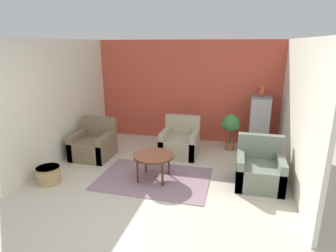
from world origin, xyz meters
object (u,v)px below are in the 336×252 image
(armchair_right, at_px, (259,170))
(wicker_basket, at_px, (49,174))
(armchair_left, at_px, (94,145))
(birdcage, at_px, (259,125))
(potted_plant, at_px, (231,125))
(armchair_middle, at_px, (180,143))
(parrot, at_px, (262,92))
(coffee_table, at_px, (154,157))

(armchair_right, relative_size, wicker_basket, 2.00)
(armchair_left, relative_size, birdcage, 0.66)
(armchair_left, xyz_separation_m, birdcage, (3.40, 1.24, 0.33))
(armchair_left, height_order, potted_plant, potted_plant)
(armchair_middle, bearing_deg, parrot, 21.42)
(armchair_left, bearing_deg, coffee_table, -23.91)
(coffee_table, relative_size, parrot, 3.04)
(coffee_table, bearing_deg, armchair_left, 156.09)
(armchair_middle, height_order, potted_plant, potted_plant)
(parrot, xyz_separation_m, wicker_basket, (-3.59, -2.50, -1.19))
(armchair_left, xyz_separation_m, armchair_middle, (1.75, 0.60, 0.00))
(parrot, distance_m, potted_plant, 0.99)
(birdcage, bearing_deg, armchair_right, -91.72)
(coffee_table, distance_m, armchair_right, 1.83)
(birdcage, height_order, parrot, parrot)
(armchair_right, bearing_deg, parrot, 88.28)
(coffee_table, relative_size, armchair_right, 0.88)
(armchair_right, bearing_deg, potted_plant, 109.33)
(armchair_middle, relative_size, parrot, 3.45)
(armchair_right, height_order, parrot, parrot)
(birdcage, relative_size, potted_plant, 1.49)
(coffee_table, bearing_deg, armchair_right, 8.30)
(armchair_right, height_order, armchair_middle, same)
(coffee_table, distance_m, armchair_left, 1.70)
(armchair_middle, bearing_deg, armchair_left, -161.08)
(armchair_middle, distance_m, birdcage, 1.80)
(potted_plant, bearing_deg, armchair_left, -157.39)
(armchair_left, relative_size, armchair_middle, 1.00)
(potted_plant, height_order, wicker_basket, potted_plant)
(armchair_middle, bearing_deg, potted_plant, 28.39)
(coffee_table, bearing_deg, potted_plant, 55.91)
(wicker_basket, bearing_deg, potted_plant, 39.01)
(birdcage, relative_size, wicker_basket, 3.04)
(parrot, height_order, potted_plant, parrot)
(armchair_left, height_order, parrot, parrot)
(armchair_left, height_order, armchair_right, same)
(parrot, relative_size, wicker_basket, 0.58)
(wicker_basket, bearing_deg, armchair_left, 81.20)
(potted_plant, distance_m, wicker_basket, 3.87)
(armchair_middle, bearing_deg, coffee_table, -99.19)
(coffee_table, bearing_deg, wicker_basket, -161.76)
(wicker_basket, bearing_deg, coffee_table, 18.24)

